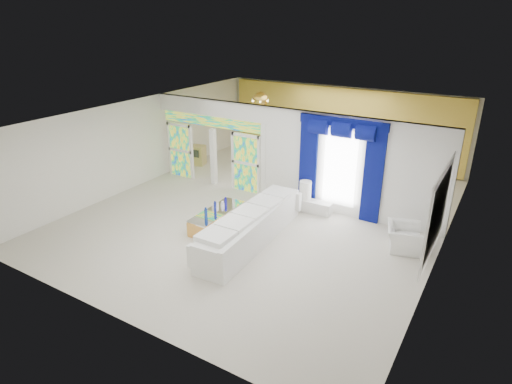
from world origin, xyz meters
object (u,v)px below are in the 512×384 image
Objects in this scene: console_table at (314,207)px; armchair at (404,237)px; coffee_table at (217,218)px; white_sofa at (252,228)px; grand_piano at (278,154)px.

armchair is at bearing -15.94° from console_table.
coffee_table is 1.75× the size of console_table.
white_sofa reaches higher than console_table.
coffee_table is 1.06× the size of grand_piano.
grand_piano is (-2.42, 5.96, 0.07)m from white_sofa.
coffee_table is 5.09m from armchair.
white_sofa is 3.74× the size of console_table.
console_table is at bearing 58.40° from armchair.
coffee_table is at bearing 164.57° from white_sofa.
coffee_table is 3.01m from console_table.
console_table is 0.61× the size of grand_piano.
white_sofa is at bearing -51.68° from grand_piano.
coffee_table is 2.03× the size of armchair.
armchair is 0.52× the size of grand_piano.
white_sofa reaches higher than armchair.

